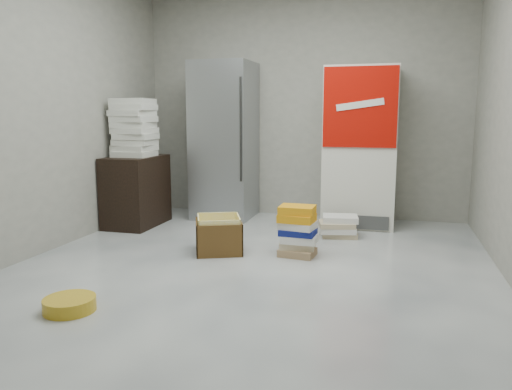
{
  "coord_description": "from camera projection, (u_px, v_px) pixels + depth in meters",
  "views": [
    {
      "loc": [
        1.1,
        -3.71,
        1.28
      ],
      "look_at": [
        -0.11,
        0.7,
        0.53
      ],
      "focal_mm": 35.0,
      "sensor_mm": 36.0,
      "label": 1
    }
  ],
  "objects": [
    {
      "name": "supply_box_stack",
      "position": [
        134.0,
        128.0,
        5.63
      ],
      "size": [
        0.44,
        0.45,
        0.65
      ],
      "color": "silver",
      "rests_on": "wood_shelf"
    },
    {
      "name": "coke_cooler",
      "position": [
        361.0,
        147.0,
        5.71
      ],
      "size": [
        0.8,
        0.73,
        1.8
      ],
      "color": "silver",
      "rests_on": "ground"
    },
    {
      "name": "wood_shelf",
      "position": [
        136.0,
        191.0,
        5.75
      ],
      "size": [
        0.5,
        0.8,
        0.8
      ],
      "primitive_type": "cube",
      "color": "black",
      "rests_on": "ground"
    },
    {
      "name": "room_shell",
      "position": [
        245.0,
        44.0,
        3.74
      ],
      "size": [
        4.04,
        5.04,
        2.82
      ],
      "color": "#A09B90",
      "rests_on": "ground"
    },
    {
      "name": "steel_fridge",
      "position": [
        225.0,
        141.0,
        6.14
      ],
      "size": [
        0.7,
        0.72,
        1.9
      ],
      "color": "#9C9FA4",
      "rests_on": "ground"
    },
    {
      "name": "cardboard_box",
      "position": [
        219.0,
        237.0,
        4.66
      ],
      "size": [
        0.55,
        0.55,
        0.34
      ],
      "rotation": [
        0.0,
        0.0,
        0.39
      ],
      "color": "yellow",
      "rests_on": "ground"
    },
    {
      "name": "phonebook_stack_side",
      "position": [
        339.0,
        226.0,
        5.24
      ],
      "size": [
        0.44,
        0.37,
        0.22
      ],
      "rotation": [
        0.0,
        0.0,
        0.17
      ],
      "color": "tan",
      "rests_on": "ground"
    },
    {
      "name": "phonebook_stack_main",
      "position": [
        298.0,
        231.0,
        4.52
      ],
      "size": [
        0.35,
        0.3,
        0.46
      ],
      "rotation": [
        0.0,
        0.0,
        -0.01
      ],
      "color": "#9C7A55",
      "rests_on": "ground"
    },
    {
      "name": "ground",
      "position": [
        246.0,
        274.0,
        4.03
      ],
      "size": [
        5.0,
        5.0,
        0.0
      ],
      "primitive_type": "plane",
      "color": "silver",
      "rests_on": "ground"
    },
    {
      "name": "bucket_lid",
      "position": [
        70.0,
        304.0,
        3.27
      ],
      "size": [
        0.43,
        0.43,
        0.09
      ],
      "primitive_type": "cylinder",
      "rotation": [
        0.0,
        0.0,
        -0.31
      ],
      "color": "gold",
      "rests_on": "ground"
    }
  ]
}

